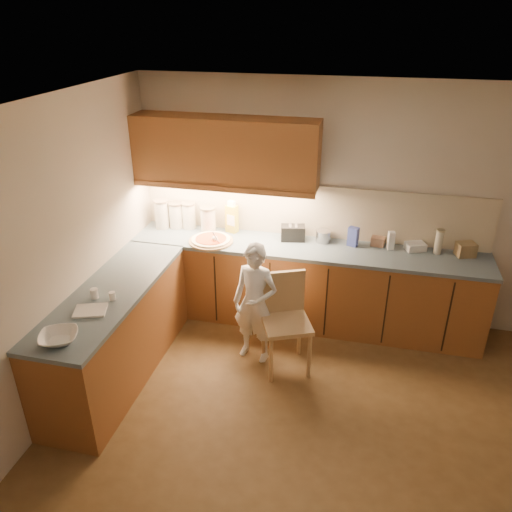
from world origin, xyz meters
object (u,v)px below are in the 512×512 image
object	(u,v)px
pizza_on_board	(211,240)
toaster	(293,233)
oil_jug	(232,218)
child	(255,303)
wooden_chair	(285,315)

from	to	relation	value
pizza_on_board	toaster	world-z (taller)	pizza_on_board
pizza_on_board	oil_jug	bearing A→B (deg)	65.85
oil_jug	child	bearing A→B (deg)	-62.61
toaster	oil_jug	bearing A→B (deg)	163.43
pizza_on_board	wooden_chair	world-z (taller)	pizza_on_board
child	pizza_on_board	bearing A→B (deg)	146.50
wooden_chair	toaster	xyz separation A→B (m)	(-0.09, 0.93, 0.44)
wooden_chair	pizza_on_board	bearing A→B (deg)	121.03
oil_jug	pizza_on_board	bearing A→B (deg)	-114.15
pizza_on_board	toaster	xyz separation A→B (m)	(0.84, 0.26, 0.06)
oil_jug	toaster	world-z (taller)	oil_jug
pizza_on_board	oil_jug	distance (m)	0.38
child	wooden_chair	size ratio (longest dim) A/B	1.29
child	oil_jug	xyz separation A→B (m)	(-0.49, 0.95, 0.47)
pizza_on_board	oil_jug	world-z (taller)	oil_jug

